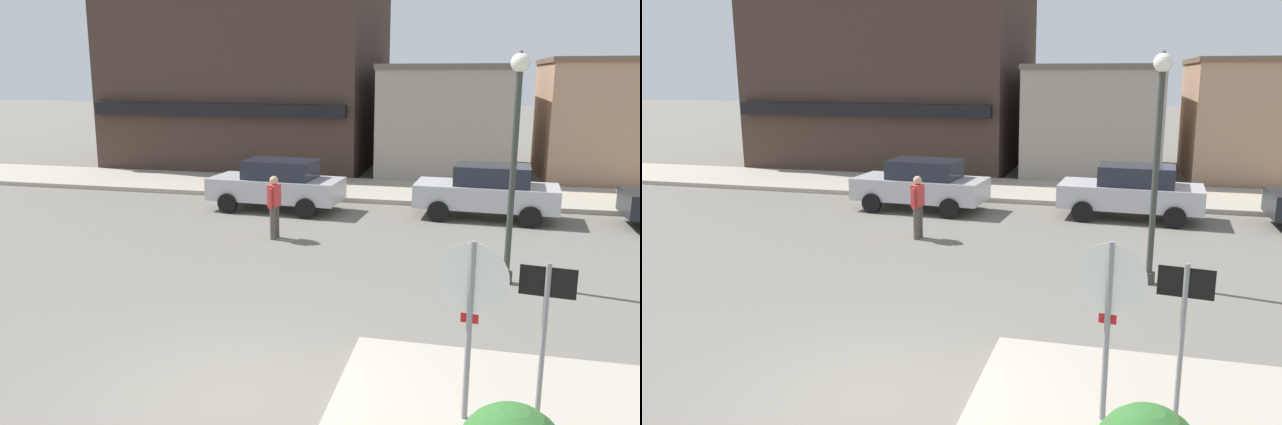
{
  "view_description": "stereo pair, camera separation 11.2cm",
  "coord_description": "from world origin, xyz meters",
  "views": [
    {
      "loc": [
        2.86,
        -6.82,
        4.1
      ],
      "look_at": [
        0.01,
        4.5,
        1.5
      ],
      "focal_mm": 35.0,
      "sensor_mm": 36.0,
      "label": 1
    },
    {
      "loc": [
        2.97,
        -6.79,
        4.1
      ],
      "look_at": [
        0.01,
        4.5,
        1.5
      ],
      "focal_mm": 35.0,
      "sensor_mm": 36.0,
      "label": 2
    }
  ],
  "objects": [
    {
      "name": "stop_sign",
      "position": [
        2.89,
        0.02,
        1.52
      ],
      "size": [
        0.81,
        0.13,
        2.3
      ],
      "color": "gray",
      "rests_on": "ground"
    },
    {
      "name": "building_storefront_left_mid",
      "position": [
        8.6,
        20.67,
        2.36
      ],
      "size": [
        6.58,
        7.69,
        4.71
      ],
      "color": "tan",
      "rests_on": "ground"
    },
    {
      "name": "kerb_far",
      "position": [
        0.0,
        14.7,
        0.07
      ],
      "size": [
        80.0,
        4.0,
        0.15
      ],
      "primitive_type": "cube",
      "color": "#A89E8C",
      "rests_on": "ground"
    },
    {
      "name": "building_corner_shop",
      "position": [
        -7.33,
        21.35,
        4.11
      ],
      "size": [
        11.56,
        9.82,
        8.21
      ],
      "color": "#3D2D26",
      "rests_on": "ground"
    },
    {
      "name": "lamp_post",
      "position": [
        3.57,
        5.63,
        2.96
      ],
      "size": [
        0.36,
        0.36,
        4.54
      ],
      "color": "#333833",
      "rests_on": "ground"
    },
    {
      "name": "ground_plane",
      "position": [
        0.0,
        0.0,
        0.0
      ],
      "size": [
        160.0,
        160.0,
        0.0
      ],
      "primitive_type": "plane",
      "color": "#6B665B"
    },
    {
      "name": "parked_car_second",
      "position": [
        3.23,
        11.47,
        0.81
      ],
      "size": [
        4.09,
        2.05,
        1.56
      ],
      "color": "#B7B7BC",
      "rests_on": "ground"
    },
    {
      "name": "one_way_sign",
      "position": [
        3.7,
        0.06,
        1.33
      ],
      "size": [
        0.6,
        0.09,
        2.1
      ],
      "color": "gray",
      "rests_on": "ground"
    },
    {
      "name": "pedestrian_crossing_near",
      "position": [
        -2.01,
        7.8,
        0.87
      ],
      "size": [
        0.27,
        0.56,
        1.61
      ],
      "color": "#4C473D",
      "rests_on": "ground"
    },
    {
      "name": "parked_car_nearest",
      "position": [
        -2.99,
        11.07,
        0.81
      ],
      "size": [
        4.1,
        2.06,
        1.56
      ],
      "color": "#B7B7BC",
      "rests_on": "ground"
    },
    {
      "name": "building_storefront_left_near",
      "position": [
        1.69,
        20.42,
        2.24
      ],
      "size": [
        5.32,
        7.95,
        4.47
      ],
      "color": "#9E9384",
      "rests_on": "ground"
    }
  ]
}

